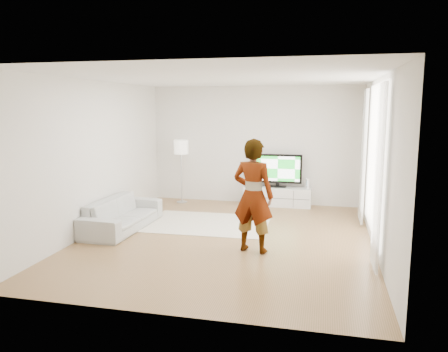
% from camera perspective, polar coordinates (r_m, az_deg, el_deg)
% --- Properties ---
extents(floor, '(6.00, 6.00, 0.00)m').
position_cam_1_polar(floor, '(7.87, 0.35, -8.08)').
color(floor, '#9C7046').
rests_on(floor, ground).
extents(ceiling, '(6.00, 6.00, 0.00)m').
position_cam_1_polar(ceiling, '(7.54, 0.37, 12.71)').
color(ceiling, white).
rests_on(ceiling, wall_back).
extents(wall_left, '(0.02, 6.00, 2.80)m').
position_cam_1_polar(wall_left, '(8.48, -16.36, 2.47)').
color(wall_left, silver).
rests_on(wall_left, floor).
extents(wall_right, '(0.02, 6.00, 2.80)m').
position_cam_1_polar(wall_right, '(7.44, 19.49, 1.43)').
color(wall_right, silver).
rests_on(wall_right, floor).
extents(wall_back, '(5.00, 0.02, 2.80)m').
position_cam_1_polar(wall_back, '(10.51, 3.97, 4.03)').
color(wall_back, silver).
rests_on(wall_back, floor).
extents(wall_front, '(5.00, 0.02, 2.80)m').
position_cam_1_polar(wall_front, '(4.74, -7.66, -2.27)').
color(wall_front, silver).
rests_on(wall_front, floor).
extents(window, '(0.01, 2.60, 2.50)m').
position_cam_1_polar(window, '(7.73, 19.12, 2.09)').
color(window, white).
rests_on(window, wall_right).
extents(curtain_near, '(0.04, 0.70, 2.60)m').
position_cam_1_polar(curtain_near, '(6.46, 19.54, -0.13)').
color(curtain_near, white).
rests_on(curtain_near, floor).
extents(curtain_far, '(0.04, 0.70, 2.60)m').
position_cam_1_polar(curtain_far, '(9.02, 17.75, 2.46)').
color(curtain_far, white).
rests_on(curtain_far, floor).
extents(media_console, '(1.57, 0.45, 0.44)m').
position_cam_1_polar(media_console, '(10.37, 6.97, -2.66)').
color(media_console, silver).
rests_on(media_console, floor).
extents(television, '(1.12, 0.22, 0.78)m').
position_cam_1_polar(television, '(10.29, 7.05, 0.87)').
color(television, black).
rests_on(television, media_console).
extents(game_console, '(0.09, 0.18, 0.23)m').
position_cam_1_polar(game_console, '(10.26, 10.82, -0.98)').
color(game_console, white).
rests_on(game_console, media_console).
extents(potted_plant, '(0.29, 0.29, 0.41)m').
position_cam_1_polar(potted_plant, '(10.39, 3.34, -0.22)').
color(potted_plant, '#3F7238').
rests_on(potted_plant, media_console).
extents(rug, '(2.44, 1.79, 0.01)m').
position_cam_1_polar(rug, '(8.79, -2.19, -6.20)').
color(rug, silver).
rests_on(rug, floor).
extents(player, '(0.74, 0.56, 1.82)m').
position_cam_1_polar(player, '(6.94, 3.83, -2.58)').
color(player, '#334772').
rests_on(player, rug).
extents(sofa, '(0.85, 2.04, 0.59)m').
position_cam_1_polar(sofa, '(8.58, -13.10, -4.84)').
color(sofa, '#B4B4AF').
rests_on(sofa, floor).
extents(floor_lamp, '(0.34, 0.34, 1.52)m').
position_cam_1_polar(floor_lamp, '(10.54, -5.62, 3.41)').
color(floor_lamp, silver).
rests_on(floor_lamp, floor).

